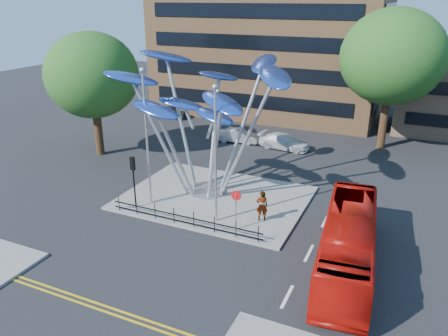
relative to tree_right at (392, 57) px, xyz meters
The scene contains 17 objects.
ground 24.75m from the tree_right, 109.98° to the right, with size 120.00×120.00×0.00m, color black.
traffic_island 20.01m from the tree_right, 119.36° to the right, with size 12.00×9.00×0.15m, color slate.
double_yellow_near 30.21m from the tree_right, 105.95° to the right, with size 40.00×0.12×0.01m, color gold.
double_yellow_far 30.49m from the tree_right, 105.78° to the right, with size 40.00×0.12×0.01m, color gold.
tree_right is the anchor object (origin of this frame).
tree_left 25.09m from the tree_right, 151.39° to the right, with size 7.60×7.60×10.32m.
leaf_sculpture 18.37m from the tree_right, 123.31° to the right, with size 12.72×9.54×9.51m.
street_lamp_left 22.49m from the tree_right, 124.05° to the right, with size 0.36×0.36×8.80m.
street_lamp_right 20.64m from the tree_right, 111.54° to the right, with size 0.36×0.36×8.30m.
traffic_light_island 24.06m from the tree_right, 123.69° to the right, with size 0.28×0.18×3.42m.
no_entry_sign_island 21.31m from the tree_right, 107.12° to the right, with size 0.60×0.10×2.45m.
pedestrian_railing_front 23.43m from the tree_right, 113.91° to the right, with size 10.00×0.06×1.00m.
red_bus 21.56m from the tree_right, 88.60° to the right, with size 2.42×10.33×2.88m, color #B00E08.
pedestrian 19.77m from the tree_right, 105.66° to the right, with size 0.71×0.46×1.94m, color gray.
parked_car_left 23.93m from the tree_right, behind, with size 1.61×3.99×1.36m, color #393A3F.
parked_car_mid 14.94m from the tree_right, 162.07° to the right, with size 1.38×3.97×1.31m, color #B5B8BD.
parked_car_right 11.49m from the tree_right, 153.03° to the right, with size 1.87×4.61×1.34m, color silver.
Camera 1 is at (10.69, -18.16, 12.85)m, focal length 35.00 mm.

